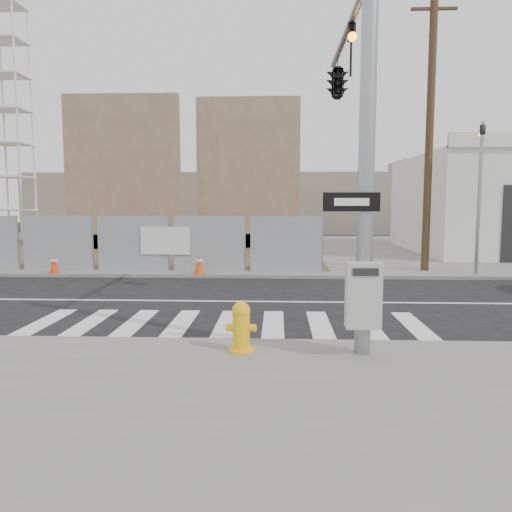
{
  "coord_description": "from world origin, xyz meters",
  "views": [
    {
      "loc": [
        1.09,
        -12.94,
        2.62
      ],
      "look_at": [
        0.6,
        -1.72,
        1.4
      ],
      "focal_mm": 35.0,
      "sensor_mm": 36.0,
      "label": 1
    }
  ],
  "objects_px": {
    "crane_tower": "(9,94)",
    "traffic_cone_c": "(54,264)",
    "fire_hydrant": "(241,327)",
    "signal_pole": "(345,99)",
    "traffic_cone_d": "(199,264)"
  },
  "relations": [
    {
      "from": "crane_tower",
      "to": "traffic_cone_c",
      "type": "xyz_separation_m",
      "value": [
        8.18,
        -12.78,
        -8.57
      ]
    },
    {
      "from": "crane_tower",
      "to": "fire_hydrant",
      "type": "distance_m",
      "value": 28.03
    },
    {
      "from": "signal_pole",
      "to": "traffic_cone_c",
      "type": "distance_m",
      "value": 12.03
    },
    {
      "from": "fire_hydrant",
      "to": "traffic_cone_d",
      "type": "xyz_separation_m",
      "value": [
        -2.14,
        9.0,
        -0.06
      ]
    },
    {
      "from": "traffic_cone_c",
      "to": "traffic_cone_d",
      "type": "distance_m",
      "value": 5.17
    },
    {
      "from": "signal_pole",
      "to": "traffic_cone_d",
      "type": "distance_m",
      "value": 8.66
    },
    {
      "from": "fire_hydrant",
      "to": "traffic_cone_c",
      "type": "xyz_separation_m",
      "value": [
        -7.3,
        9.0,
        -0.08
      ]
    },
    {
      "from": "crane_tower",
      "to": "fire_hydrant",
      "type": "relative_size",
      "value": 21.53
    },
    {
      "from": "signal_pole",
      "to": "crane_tower",
      "type": "relative_size",
      "value": 0.39
    },
    {
      "from": "signal_pole",
      "to": "traffic_cone_c",
      "type": "xyz_separation_m",
      "value": [
        -9.32,
        6.27,
        -4.33
      ]
    },
    {
      "from": "crane_tower",
      "to": "signal_pole",
      "type": "bearing_deg",
      "value": -47.43
    },
    {
      "from": "signal_pole",
      "to": "traffic_cone_d",
      "type": "bearing_deg",
      "value": 123.52
    },
    {
      "from": "traffic_cone_d",
      "to": "traffic_cone_c",
      "type": "bearing_deg",
      "value": -180.0
    },
    {
      "from": "traffic_cone_c",
      "to": "fire_hydrant",
      "type": "bearing_deg",
      "value": -50.93
    },
    {
      "from": "signal_pole",
      "to": "traffic_cone_d",
      "type": "xyz_separation_m",
      "value": [
        -4.15,
        6.27,
        -4.31
      ]
    }
  ]
}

